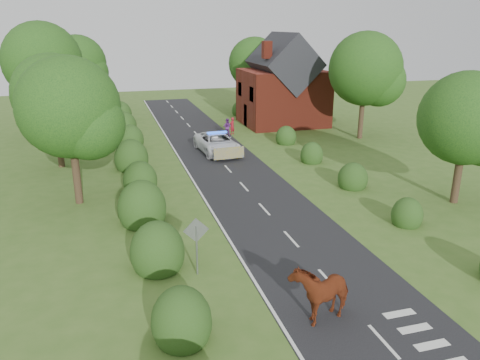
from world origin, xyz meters
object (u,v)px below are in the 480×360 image
object	(u,v)px
cow	(320,294)
police_van	(217,143)
pedestrian_red	(232,126)
pedestrian_purple	(227,127)
road_sign	(196,238)

from	to	relation	value
cow	police_van	distance (m)	22.67
cow	pedestrian_red	world-z (taller)	cow
pedestrian_red	pedestrian_purple	size ratio (longest dim) A/B	0.99
pedestrian_purple	pedestrian_red	bearing A→B (deg)	-110.96
road_sign	cow	bearing A→B (deg)	-48.18
cow	police_van	size ratio (longest dim) A/B	0.41
pedestrian_purple	road_sign	bearing A→B (deg)	104.74
cow	pedestrian_purple	world-z (taller)	cow
police_van	cow	bearing A→B (deg)	-98.44
road_sign	pedestrian_purple	size ratio (longest dim) A/B	1.56
pedestrian_purple	cow	bearing A→B (deg)	114.11
road_sign	police_van	size ratio (longest dim) A/B	0.42
police_van	pedestrian_purple	bearing A→B (deg)	63.88
cow	pedestrian_purple	size ratio (longest dim) A/B	1.52
police_van	pedestrian_purple	distance (m)	6.22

